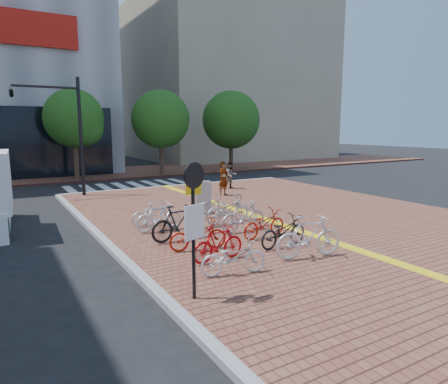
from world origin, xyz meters
TOP-DOWN VIEW (x-y plane):
  - ground at (0.00, 0.00)m, footprint 120.00×120.00m
  - tactile_strip at (2.00, -5.00)m, footprint 0.40×34.00m
  - kerb_west at (-4.00, -5.00)m, footprint 0.25×34.00m
  - kerb_north at (3.00, 12.00)m, footprint 14.00×0.25m
  - far_sidewalk at (0.00, 21.00)m, footprint 70.00×8.00m
  - building_beige at (18.00, 32.00)m, footprint 20.00×18.00m
  - crosswalk at (0.50, 14.00)m, footprint 7.50×4.00m
  - street_trees at (5.04, 17.45)m, footprint 16.20×4.60m
  - bike_0 at (-2.09, -2.41)m, footprint 1.71×0.89m
  - bike_1 at (-1.91, -1.37)m, footprint 1.60×0.59m
  - bike_2 at (-1.95, -0.25)m, footprint 1.76×0.90m
  - bike_3 at (-2.01, 0.94)m, footprint 1.91×0.70m
  - bike_4 at (-2.14, 2.27)m, footprint 1.66×0.50m
  - bike_5 at (-2.01, 3.21)m, footprint 1.72×0.82m
  - bike_6 at (0.30, -2.40)m, footprint 2.02×0.92m
  - bike_7 at (0.37, -1.23)m, footprint 1.82×0.81m
  - bike_8 at (0.47, -0.14)m, footprint 1.77×0.81m
  - bike_9 at (0.30, 0.79)m, footprint 1.79×0.60m
  - bike_10 at (0.47, 2.12)m, footprint 1.97×0.87m
  - bike_11 at (0.29, 3.23)m, footprint 1.73×0.77m
  - pedestrian_a at (3.37, 7.38)m, footprint 0.75×0.61m
  - pedestrian_b at (4.87, 9.13)m, footprint 0.75×0.58m
  - utility_box at (0.47, 4.07)m, footprint 0.70×0.59m
  - yellow_sign at (-0.91, 2.18)m, footprint 0.55×0.19m
  - notice_sign at (-3.50, -3.20)m, footprint 0.51×0.20m
  - traffic_light_pole at (-4.21, 11.09)m, footprint 3.19×1.23m

SIDE VIEW (x-z plane):
  - ground at x=0.00m, z-range 0.00..0.00m
  - crosswalk at x=0.50m, z-range 0.00..0.01m
  - far_sidewalk at x=0.00m, z-range 0.00..0.15m
  - kerb_west at x=-4.00m, z-range 0.00..0.15m
  - kerb_north at x=3.00m, z-range 0.00..0.15m
  - tactile_strip at x=2.00m, z-range 0.15..0.16m
  - bike_0 at x=-2.09m, z-range 0.15..1.00m
  - bike_5 at x=-2.01m, z-range 0.15..1.02m
  - bike_11 at x=0.29m, z-range 0.15..1.03m
  - bike_2 at x=-1.95m, z-range 0.15..1.03m
  - bike_8 at x=0.47m, z-range 0.15..1.05m
  - bike_7 at x=0.37m, z-range 0.15..1.07m
  - bike_1 at x=-1.91m, z-range 0.15..1.09m
  - bike_4 at x=-2.14m, z-range 0.15..1.15m
  - bike_10 at x=0.47m, z-range 0.15..1.15m
  - bike_9 at x=0.30m, z-range 0.15..1.21m
  - bike_3 at x=-2.01m, z-range 0.15..1.27m
  - bike_6 at x=0.30m, z-range 0.15..1.32m
  - utility_box at x=0.47m, z-range 0.15..1.46m
  - pedestrian_b at x=4.87m, z-range 0.15..1.68m
  - pedestrian_a at x=3.37m, z-range 0.15..1.91m
  - yellow_sign at x=-0.91m, z-range 0.55..2.60m
  - notice_sign at x=-3.50m, z-range 0.52..3.34m
  - street_trees at x=5.04m, z-range 0.92..7.27m
  - traffic_light_pole at x=-4.21m, z-range 1.28..7.21m
  - building_beige at x=18.00m, z-range 0.00..18.00m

